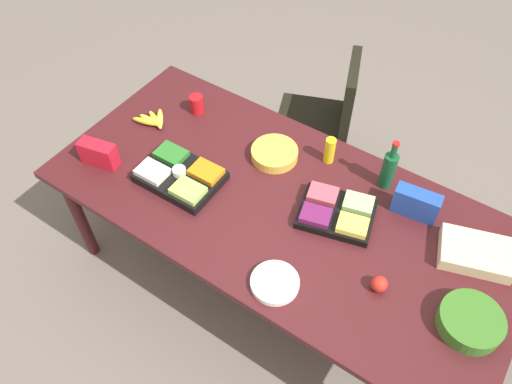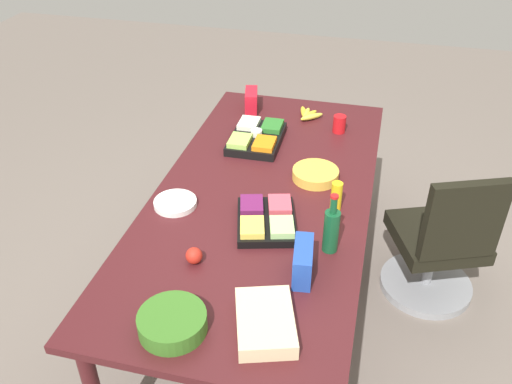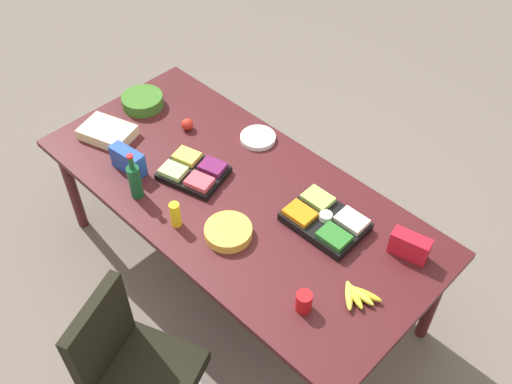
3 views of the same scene
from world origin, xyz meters
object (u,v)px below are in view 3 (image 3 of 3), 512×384
Objects in this scene: veggie_tray at (325,220)px; paper_plate_stack at (258,138)px; office_chair at (140,379)px; chip_bag_red at (410,246)px; chip_bag_blue at (128,160)px; salad_bowl at (143,101)px; chip_bowl at (228,232)px; fruit_platter at (193,172)px; wine_bottle at (135,180)px; mustard_bottle at (175,215)px; conference_table at (236,200)px; sheet_cake at (108,132)px; apple_red at (187,124)px; banana_bunch at (357,295)px; red_solo_cup at (304,302)px.

veggie_tray reaches higher than paper_plate_stack.
office_chair is 1.54m from chip_bag_red.
chip_bag_red is (1.53, 0.62, -0.01)m from chip_bag_blue.
chip_bowl is at bearing -17.08° from salad_bowl.
fruit_platter is 1.39× the size of wine_bottle.
veggie_tray is 2.73× the size of mustard_bottle.
wine_bottle is (-0.90, -0.57, 0.08)m from veggie_tray.
chip_bag_blue is 0.86× the size of chip_bowl.
conference_table is 7.51× the size of sheet_cake.
conference_table is at bearing 106.41° from office_chair.
fruit_platter is at bearing 121.77° from office_chair.
fruit_platter is at bearing 124.67° from mustard_bottle.
chip_bag_red is at bearing -4.91° from paper_plate_stack.
apple_red is 0.35× the size of chip_bag_blue.
chip_bag_red is at bearing 18.35° from veggie_tray.
chip_bowl is (-0.32, -0.41, -0.01)m from veggie_tray.
apple_red is 1.57m from chip_bag_red.
fruit_platter is at bearing 71.44° from wine_bottle.
veggie_tray is 5.59× the size of apple_red.
chip_bag_blue reaches higher than office_chair.
paper_plate_stack is 1.18m from chip_bag_red.
veggie_tray is (0.22, 1.16, 0.48)m from office_chair.
chip_bowl reaches higher than conference_table.
sheet_cake is at bearing 161.32° from wine_bottle.
sheet_cake is 0.36m from salad_bowl.
salad_bowl reaches higher than chip_bowl.
office_chair is at bearing -32.44° from sheet_cake.
banana_bunch is at bearing 4.37° from sheet_cake.
sheet_cake is (-1.43, -0.39, -0.00)m from veggie_tray.
sheet_cake is 1.69m from red_solo_cup.
fruit_platter is at bearing -162.34° from chip_bag_red.
chip_bag_red is (0.66, 1.30, 0.51)m from office_chair.
apple_red is 0.42m from fruit_platter.
chip_bowl reaches higher than banana_bunch.
paper_plate_stack is 1.00× the size of chip_bag_blue.
paper_plate_stack is at bearing 175.09° from chip_bag_red.
mustard_bottle is 0.78× the size of chip_bag_red.
veggie_tray is 1.48m from sheet_cake.
wine_bottle reaches higher than chip_bag_red.
apple_red reaches higher than banana_bunch.
office_chair is 1.56m from paper_plate_stack.
salad_bowl is 0.89× the size of wine_bottle.
veggie_tray reaches higher than sheet_cake.
office_chair is at bearing -41.06° from wine_bottle.
salad_bowl is 1.26m from chip_bowl.
office_chair is 5.96× the size of mustard_bottle.
office_chair reaches higher than sheet_cake.
mustard_bottle is 0.84m from red_solo_cup.
mustard_bottle reaches higher than chip_bag_blue.
mustard_bottle is 0.30m from chip_bowl.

